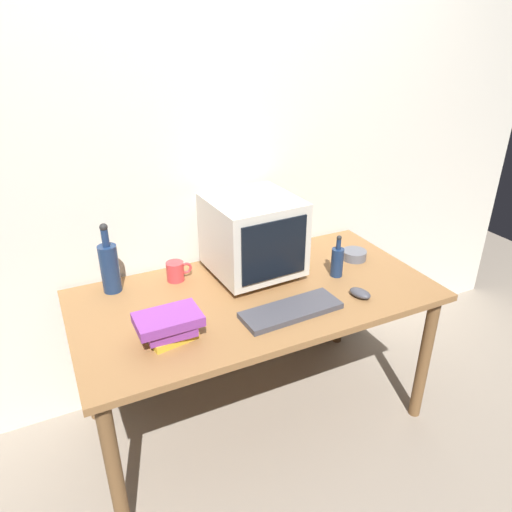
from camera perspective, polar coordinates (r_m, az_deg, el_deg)
name	(u,v)px	position (r m, az deg, el deg)	size (l,w,h in m)	color
ground_plane	(256,414)	(2.52, 0.00, -18.50)	(6.00, 6.00, 0.00)	gray
back_wall	(213,148)	(2.27, -5.20, 12.83)	(4.00, 0.08, 2.50)	silver
desk	(256,308)	(2.12, 0.00, -6.33)	(1.57, 0.80, 0.71)	olive
crt_monitor	(253,236)	(2.15, -0.37, 2.45)	(0.40, 0.41, 0.37)	beige
keyboard	(291,310)	(1.94, 4.25, -6.54)	(0.42, 0.15, 0.02)	#3F3F47
computer_mouse	(360,293)	(2.09, 12.42, -4.40)	(0.06, 0.10, 0.04)	#3F3F47
bottle_tall	(110,266)	(2.14, -17.22, -1.19)	(0.08, 0.08, 0.32)	navy
bottle_short	(337,261)	(2.21, 9.74, -0.58)	(0.06, 0.06, 0.20)	navy
book_stack	(169,325)	(1.80, -10.40, -8.21)	(0.24, 0.16, 0.11)	gold
mug	(176,271)	(2.19, -9.62, -1.80)	(0.12, 0.08, 0.09)	#CC383D
cd_spindle	(354,255)	(2.41, 11.74, 0.14)	(0.12, 0.12, 0.04)	#595B66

